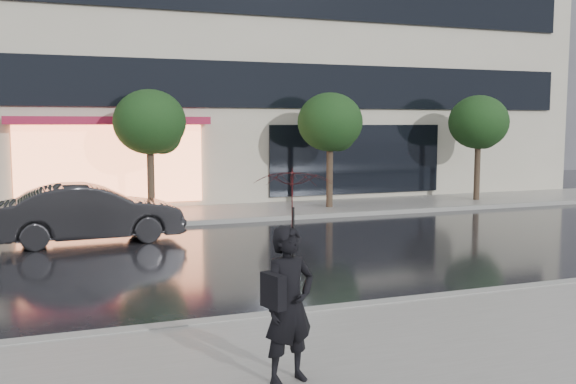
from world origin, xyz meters
name	(u,v)px	position (x,y,z in m)	size (l,w,h in m)	color
ground	(404,289)	(0.00, 0.00, 0.00)	(120.00, 120.00, 0.00)	black
sidewalk_near	(531,344)	(0.00, -3.25, 0.06)	(60.00, 4.50, 0.12)	slate
sidewalk_far	(243,212)	(0.00, 10.25, 0.06)	(60.00, 3.50, 0.12)	slate
curb_near	(435,299)	(0.00, -1.00, 0.07)	(60.00, 0.25, 0.14)	gray
curb_far	(259,219)	(0.00, 8.50, 0.07)	(60.00, 0.25, 0.14)	gray
bg_building_right	(522,52)	(26.00, 28.00, 8.00)	(12.00, 12.00, 16.00)	#4C4C54
tree_mid_west	(152,124)	(-2.94, 10.03, 2.92)	(2.20, 2.20, 3.99)	#33261C
tree_mid_east	(331,124)	(3.06, 10.03, 2.92)	(2.20, 2.20, 3.99)	#33261C
tree_far_east	(479,124)	(9.06, 10.03, 2.92)	(2.20, 2.20, 3.99)	#33261C
parked_car	(91,213)	(-4.97, 6.68, 0.73)	(1.55, 4.45, 1.47)	black
pedestrian_with_umbrella	(291,249)	(-3.46, -3.43, 1.61)	(1.08, 1.10, 2.36)	black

